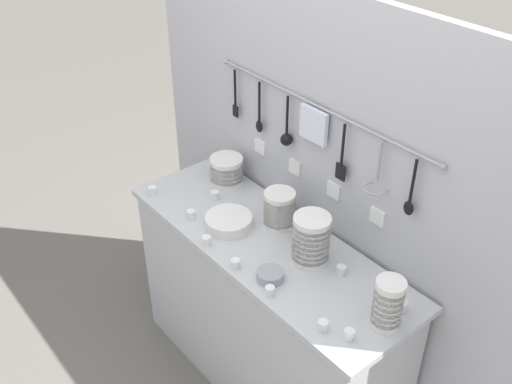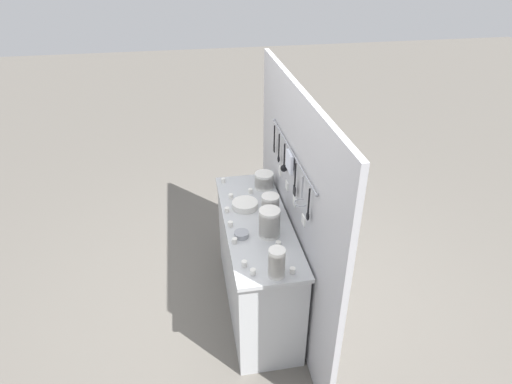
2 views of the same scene
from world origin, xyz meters
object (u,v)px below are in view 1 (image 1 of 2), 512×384
(cup_by_caddy, at_px, (152,191))
(cup_back_right, at_px, (323,326))
(bowl_stack_short_front, at_px, (279,209))
(cup_edge_far, at_px, (341,270))
(plate_stack, at_px, (229,221))
(bowl_stack_back_corner, at_px, (311,239))
(bowl_stack_tall_left, at_px, (227,170))
(cup_edge_near, at_px, (270,291))
(cup_front_right, at_px, (215,195))
(cup_centre, at_px, (236,264))
(cup_beside_plates, at_px, (349,334))
(steel_mixing_bowl, at_px, (270,275))
(cup_back_left, at_px, (207,241))
(cup_front_left, at_px, (191,214))
(bowl_stack_wide_centre, at_px, (388,304))
(cup_mid_row, at_px, (403,306))

(cup_by_caddy, distance_m, cup_back_right, 1.15)
(bowl_stack_short_front, height_order, cup_edge_far, bowl_stack_short_front)
(cup_by_caddy, bearing_deg, plate_stack, 16.44)
(bowl_stack_back_corner, height_order, cup_edge_far, bowl_stack_back_corner)
(bowl_stack_short_front, xyz_separation_m, bowl_stack_tall_left, (-0.43, 0.03, -0.02))
(cup_edge_near, xyz_separation_m, cup_front_right, (-0.67, 0.23, 0.00))
(cup_centre, xyz_separation_m, cup_beside_plates, (0.56, 0.08, 0.00))
(steel_mixing_bowl, height_order, cup_back_left, cup_back_left)
(cup_edge_near, height_order, cup_front_left, same)
(bowl_stack_wide_centre, relative_size, cup_mid_row, 5.26)
(bowl_stack_short_front, relative_size, cup_back_right, 4.30)
(cup_by_caddy, height_order, cup_beside_plates, same)
(plate_stack, distance_m, steel_mixing_bowl, 0.39)
(cup_mid_row, bearing_deg, cup_centre, -150.38)
(bowl_stack_back_corner, xyz_separation_m, cup_by_caddy, (-0.84, -0.25, -0.09))
(bowl_stack_back_corner, distance_m, cup_edge_far, 0.17)
(plate_stack, xyz_separation_m, cup_beside_plates, (0.80, -0.07, -0.01))
(cup_edge_near, distance_m, cup_edge_far, 0.32)
(plate_stack, bearing_deg, bowl_stack_short_front, 53.25)
(plate_stack, bearing_deg, bowl_stack_back_corner, 16.73)
(cup_edge_near, relative_size, cup_beside_plates, 1.00)
(steel_mixing_bowl, distance_m, cup_edge_near, 0.09)
(cup_beside_plates, bearing_deg, cup_back_left, -173.90)
(cup_back_right, distance_m, cup_beside_plates, 0.10)
(plate_stack, relative_size, cup_edge_far, 5.26)
(bowl_stack_wide_centre, height_order, cup_beside_plates, bowl_stack_wide_centre)
(cup_back_right, height_order, cup_beside_plates, same)
(bowl_stack_wide_centre, relative_size, plate_stack, 1.00)
(cup_by_caddy, xyz_separation_m, cup_mid_row, (1.28, 0.32, 0.00))
(cup_back_right, relative_size, cup_centre, 1.00)
(cup_back_left, height_order, cup_mid_row, same)
(plate_stack, distance_m, cup_back_right, 0.72)
(bowl_stack_back_corner, xyz_separation_m, cup_edge_far, (0.14, 0.04, -0.09))
(bowl_stack_wide_centre, bearing_deg, plate_stack, -174.65)
(bowl_stack_short_front, bearing_deg, cup_mid_row, 0.49)
(cup_back_right, relative_size, cup_beside_plates, 1.00)
(cup_back_left, xyz_separation_m, cup_by_caddy, (-0.48, 0.02, 0.00))
(cup_beside_plates, distance_m, cup_front_right, 1.03)
(bowl_stack_short_front, relative_size, cup_beside_plates, 4.30)
(cup_centre, distance_m, cup_front_left, 0.40)
(bowl_stack_back_corner, bearing_deg, bowl_stack_wide_centre, -5.43)
(bowl_stack_tall_left, bearing_deg, cup_mid_row, -1.37)
(bowl_stack_back_corner, bearing_deg, cup_edge_far, 13.91)
(cup_beside_plates, height_order, cup_front_right, same)
(bowl_stack_tall_left, xyz_separation_m, steel_mixing_bowl, (0.68, -0.30, -0.05))
(bowl_stack_wide_centre, height_order, bowl_stack_tall_left, bowl_stack_wide_centre)
(cup_by_caddy, distance_m, cup_front_left, 0.28)
(bowl_stack_tall_left, height_order, cup_front_right, bowl_stack_tall_left)
(cup_back_right, distance_m, cup_edge_far, 0.32)
(cup_edge_near, bearing_deg, cup_beside_plates, 11.97)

